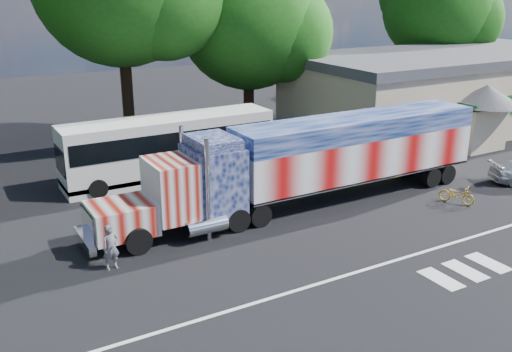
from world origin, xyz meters
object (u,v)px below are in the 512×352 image
semi_truck (315,159)px  tree_ne_a (251,19)px  bicycle (457,195)px  tree_far_ne (439,8)px  coach_bus (170,147)px  woman (111,247)px

semi_truck → tree_ne_a: size_ratio=1.59×
bicycle → tree_far_ne: (16.76, 17.79, 7.32)m
coach_bus → bicycle: coach_bus is taller
coach_bus → tree_ne_a: tree_ne_a is taller
coach_bus → tree_ne_a: bearing=37.2°
woman → coach_bus: bearing=49.8°
semi_truck → woman: semi_truck is taller
tree_ne_a → tree_far_ne: size_ratio=0.99×
semi_truck → tree_ne_a: bearing=72.8°
semi_truck → tree_far_ne: (22.42, 14.53, 5.65)m
semi_truck → tree_ne_a: tree_ne_a is taller
bicycle → tree_ne_a: bearing=69.2°
coach_bus → tree_far_ne: 28.49m
semi_truck → woman: 10.10m
coach_bus → tree_far_ne: (26.72, 7.81, 6.10)m
woman → bicycle: (15.53, -1.56, -0.41)m
tree_ne_a → tree_far_ne: tree_far_ne is taller
tree_ne_a → coach_bus: bearing=-142.8°
semi_truck → tree_ne_a: (4.04, 13.06, 5.34)m
coach_bus → bicycle: 14.15m
tree_ne_a → tree_far_ne: (18.38, 1.47, 0.30)m
semi_truck → bicycle: (5.65, -3.26, -1.68)m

